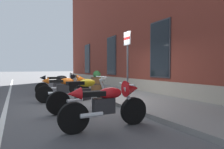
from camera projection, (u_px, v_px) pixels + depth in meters
ground_plane at (105, 102)px, 6.58m from camera, size 140.00×140.00×0.00m
sidewalk at (135, 98)px, 7.24m from camera, size 32.89×2.73×0.12m
lane_stripe at (5, 112)px, 5.05m from camera, size 32.89×0.12×0.01m
brick_pub_facade at (204, 5)px, 9.16m from camera, size 26.89×6.07×9.13m
motorcycle_black_sport at (61, 83)px, 8.33m from camera, size 0.62×2.11×1.05m
motorcycle_orange_sport at (66, 87)px, 6.69m from camera, size 0.62×2.01×1.02m
motorcycle_yellow_naked at (85, 94)px, 5.22m from camera, size 0.62×2.18×1.01m
motorcycle_red_sport at (109, 102)px, 3.71m from camera, size 0.62×1.96×0.99m
parking_sign at (127, 56)px, 5.97m from camera, size 0.36×0.07×2.40m
barrel_planter at (97, 82)px, 9.21m from camera, size 0.65×0.65×1.02m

